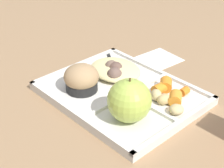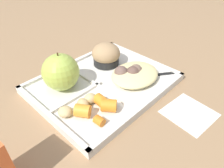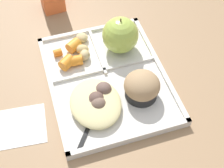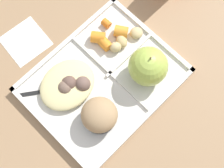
{
  "view_description": "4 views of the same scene",
  "coord_description": "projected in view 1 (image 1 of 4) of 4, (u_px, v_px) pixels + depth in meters",
  "views": [
    {
      "loc": [
        -0.49,
        0.48,
        0.45
      ],
      "look_at": [
        0.0,
        0.02,
        0.04
      ],
      "focal_mm": 56.92,
      "sensor_mm": 36.0,
      "label": 1
    },
    {
      "loc": [
        -0.3,
        -0.32,
        0.34
      ],
      "look_at": [
        -0.01,
        -0.04,
        0.03
      ],
      "focal_mm": 33.55,
      "sensor_mm": 36.0,
      "label": 2
    },
    {
      "loc": [
        0.45,
        -0.13,
        0.61
      ],
      "look_at": [
        0.04,
        -0.0,
        0.04
      ],
      "focal_mm": 51.6,
      "sensor_mm": 36.0,
      "label": 3
    },
    {
      "loc": [
        0.15,
        0.18,
        0.75
      ],
      "look_at": [
        0.0,
        0.03,
        0.06
      ],
      "focal_mm": 53.43,
      "sensor_mm": 36.0,
      "label": 4
    }
  ],
  "objects": [
    {
      "name": "meatball_back",
      "position": [
        115.0,
        75.0,
        0.84
      ],
      "size": [
        0.04,
        0.04,
        0.04
      ],
      "primitive_type": "sphere",
      "color": "brown",
      "rests_on": "lunch_tray"
    },
    {
      "name": "lunch_tray",
      "position": [
        121.0,
        94.0,
        0.81
      ],
      "size": [
        0.34,
        0.27,
        0.02
      ],
      "color": "silver",
      "rests_on": "ground"
    },
    {
      "name": "green_apple",
      "position": [
        129.0,
        101.0,
        0.7
      ],
      "size": [
        0.09,
        0.09,
        0.1
      ],
      "color": "#A8C14C",
      "rests_on": "lunch_tray"
    },
    {
      "name": "potato_chunk_golden",
      "position": [
        164.0,
        99.0,
        0.77
      ],
      "size": [
        0.04,
        0.04,
        0.02
      ],
      "primitive_type": "ellipsoid",
      "rotation": [
        0.0,
        0.0,
        1.17
      ],
      "color": "tan",
      "rests_on": "lunch_tray"
    },
    {
      "name": "carrot_slice_diagonal",
      "position": [
        166.0,
        85.0,
        0.81
      ],
      "size": [
        0.04,
        0.04,
        0.03
      ],
      "primitive_type": "cylinder",
      "rotation": [
        0.0,
        1.57,
        2.23
      ],
      "color": "orange",
      "rests_on": "lunch_tray"
    },
    {
      "name": "egg_noodle_pile",
      "position": [
        115.0,
        70.0,
        0.87
      ],
      "size": [
        0.13,
        0.11,
        0.03
      ],
      "primitive_type": "ellipsoid",
      "color": "beige",
      "rests_on": "lunch_tray"
    },
    {
      "name": "potato_chunk_small",
      "position": [
        176.0,
        109.0,
        0.73
      ],
      "size": [
        0.03,
        0.03,
        0.02
      ],
      "primitive_type": "ellipsoid",
      "rotation": [
        0.0,
        0.0,
        3.27
      ],
      "color": "tan",
      "rests_on": "lunch_tray"
    },
    {
      "name": "carrot_slice_small",
      "position": [
        184.0,
        91.0,
        0.8
      ],
      "size": [
        0.02,
        0.02,
        0.02
      ],
      "primitive_type": "cylinder",
      "rotation": [
        0.0,
        1.57,
        4.77
      ],
      "color": "orange",
      "rests_on": "lunch_tray"
    },
    {
      "name": "potato_chunk_wedge",
      "position": [
        156.0,
        95.0,
        0.78
      ],
      "size": [
        0.04,
        0.04,
        0.03
      ],
      "primitive_type": "ellipsoid",
      "rotation": [
        0.0,
        0.0,
        2.63
      ],
      "color": "tan",
      "rests_on": "lunch_tray"
    },
    {
      "name": "bran_muffin",
      "position": [
        81.0,
        79.0,
        0.8
      ],
      "size": [
        0.08,
        0.08,
        0.06
      ],
      "color": "black",
      "rests_on": "lunch_tray"
    },
    {
      "name": "meatball_front",
      "position": [
        117.0,
        69.0,
        0.87
      ],
      "size": [
        0.03,
        0.03,
        0.03
      ],
      "primitive_type": "sphere",
      "color": "brown",
      "rests_on": "lunch_tray"
    },
    {
      "name": "ground",
      "position": [
        121.0,
        97.0,
        0.82
      ],
      "size": [
        6.0,
        6.0,
        0.0
      ],
      "primitive_type": "plane",
      "color": "#997551"
    },
    {
      "name": "carrot_slice_near_corner",
      "position": [
        175.0,
        98.0,
        0.76
      ],
      "size": [
        0.04,
        0.04,
        0.03
      ],
      "primitive_type": "cylinder",
      "rotation": [
        0.0,
        1.57,
        2.15
      ],
      "color": "orange",
      "rests_on": "lunch_tray"
    },
    {
      "name": "plastic_fork",
      "position": [
        112.0,
        67.0,
        0.91
      ],
      "size": [
        0.13,
        0.1,
        0.0
      ],
      "color": "black",
      "rests_on": "lunch_tray"
    },
    {
      "name": "paper_napkin",
      "position": [
        159.0,
        59.0,
        0.98
      ],
      "size": [
        0.11,
        0.11,
        0.0
      ],
      "primitive_type": "cube",
      "rotation": [
        0.0,
        0.0,
        -0.1
      ],
      "color": "white",
      "rests_on": "ground"
    },
    {
      "name": "meatball_center",
      "position": [
        116.0,
        69.0,
        0.87
      ],
      "size": [
        0.04,
        0.04,
        0.04
      ],
      "primitive_type": "sphere",
      "color": "brown",
      "rests_on": "lunch_tray"
    },
    {
      "name": "meatball_side",
      "position": [
        112.0,
        67.0,
        0.88
      ],
      "size": [
        0.04,
        0.04,
        0.04
      ],
      "primitive_type": "sphere",
      "color": "#755B4C",
      "rests_on": "lunch_tray"
    },
    {
      "name": "carrot_slice_center",
      "position": [
        160.0,
        89.0,
        0.8
      ],
      "size": [
        0.03,
        0.03,
        0.02
      ],
      "primitive_type": "cylinder",
      "rotation": [
        0.0,
        1.57,
        1.51
      ],
      "color": "orange",
      "rests_on": "lunch_tray"
    }
  ]
}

